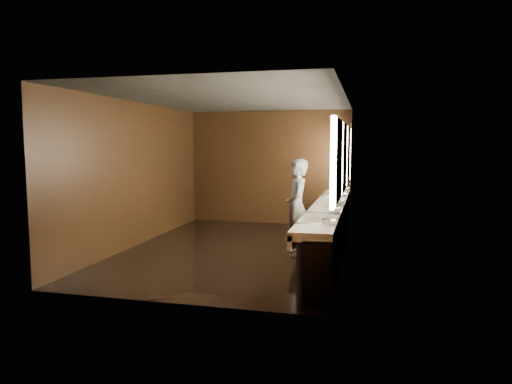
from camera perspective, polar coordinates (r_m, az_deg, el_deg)
floor at (r=8.68m, az=-2.56°, el=-7.18°), size 6.00×6.00×0.00m
ceiling at (r=8.49m, az=-2.66°, el=11.54°), size 4.00×6.00×0.02m
wall_back at (r=11.38m, az=1.65°, el=3.08°), size 4.00×0.02×2.80m
wall_front at (r=5.67m, az=-11.17°, el=0.02°), size 4.00×0.02×2.80m
wall_left at (r=9.24m, az=-14.61°, el=2.21°), size 0.02×6.00×2.80m
wall_right at (r=8.14m, az=11.03°, el=1.81°), size 0.02×6.00×2.80m
sink_counter at (r=8.27m, az=9.47°, el=-4.42°), size 0.55×5.40×1.01m
mirror_band at (r=8.13m, az=10.94°, el=4.28°), size 0.06×5.03×1.15m
person at (r=8.15m, az=5.12°, el=-1.91°), size 0.55×0.71×1.72m
trash_bin at (r=6.87m, az=6.66°, el=-8.16°), size 0.41×0.41×0.60m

